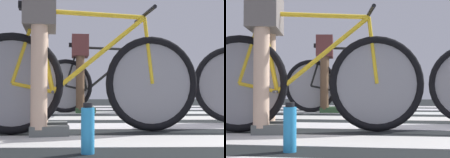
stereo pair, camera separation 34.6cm
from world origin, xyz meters
TOP-DOWN VIEW (x-y plane):
  - ground at (0.00, 0.00)m, footprint 18.00×14.00m
  - crosswalk_markings at (0.00, -0.07)m, footprint 5.46×6.52m
  - bicycle_1_of_3 at (-0.81, -0.47)m, footprint 1.72×0.54m
  - cyclist_1_of_3 at (-1.12, -0.52)m, footprint 0.37×0.44m
  - bicycle_3_of_3 at (-0.69, 1.56)m, footprint 1.73×0.52m
  - cyclist_3_of_3 at (-1.00, 1.52)m, footprint 0.35×0.43m
  - water_bottle at (-0.74, -1.22)m, footprint 0.07×0.07m

SIDE VIEW (x-z plane):
  - ground at x=0.00m, z-range 0.00..0.02m
  - crosswalk_markings at x=0.00m, z-range 0.02..0.02m
  - water_bottle at x=-0.74m, z-range 0.01..0.26m
  - bicycle_1_of_3 at x=-0.81m, z-range -0.06..0.87m
  - bicycle_3_of_3 at x=-0.69m, z-range -0.06..0.87m
  - cyclist_1_of_3 at x=-1.12m, z-range 0.17..1.19m
  - cyclist_3_of_3 at x=-1.00m, z-range 0.17..1.20m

